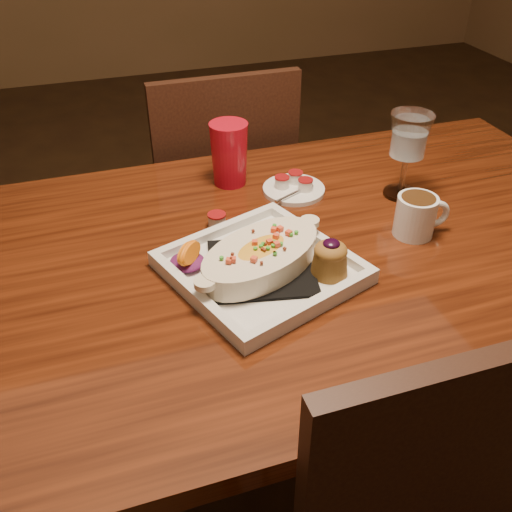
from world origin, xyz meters
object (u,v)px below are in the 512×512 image
object	(u,v)px
coffee_mug	(417,214)
red_tumbler	(229,154)
chair_far	(219,201)
goblet	(409,140)
saucer	(294,187)
plate	(265,261)
table	(296,284)

from	to	relation	value
coffee_mug	red_tumbler	size ratio (longest dim) A/B	0.78
chair_far	red_tumbler	bearing A→B (deg)	80.91
goblet	saucer	xyz separation A→B (m)	(-0.22, 0.09, -0.12)
coffee_mug	saucer	world-z (taller)	coffee_mug
goblet	saucer	distance (m)	0.27
plate	saucer	bearing A→B (deg)	39.68
table	plate	distance (m)	0.17
table	goblet	bearing A→B (deg)	21.83
plate	red_tumbler	bearing A→B (deg)	64.59
plate	red_tumbler	xyz separation A→B (m)	(0.04, 0.36, 0.04)
coffee_mug	red_tumbler	xyz separation A→B (m)	(-0.29, 0.33, 0.03)
plate	goblet	world-z (taller)	goblet
table	red_tumbler	xyz separation A→B (m)	(-0.05, 0.30, 0.17)
goblet	red_tumbler	bearing A→B (deg)	153.24
chair_far	red_tumbler	distance (m)	0.46
table	saucer	world-z (taller)	saucer
saucer	plate	bearing A→B (deg)	-120.87
saucer	red_tumbler	bearing A→B (deg)	145.10
plate	saucer	world-z (taller)	plate
chair_far	red_tumbler	size ratio (longest dim) A/B	6.35
goblet	red_tumbler	world-z (taller)	goblet
table	coffee_mug	world-z (taller)	coffee_mug
table	goblet	size ratio (longest dim) A/B	7.83
table	saucer	xyz separation A→B (m)	(0.07, 0.21, 0.11)
plate	coffee_mug	xyz separation A→B (m)	(0.33, 0.03, 0.02)
chair_far	goblet	bearing A→B (deg)	120.20
plate	coffee_mug	distance (m)	0.33
coffee_mug	goblet	world-z (taller)	goblet
saucer	chair_far	bearing A→B (deg)	99.77
chair_far	plate	bearing A→B (deg)	82.53
coffee_mug	goblet	distance (m)	0.18
saucer	coffee_mug	bearing A→B (deg)	-54.94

